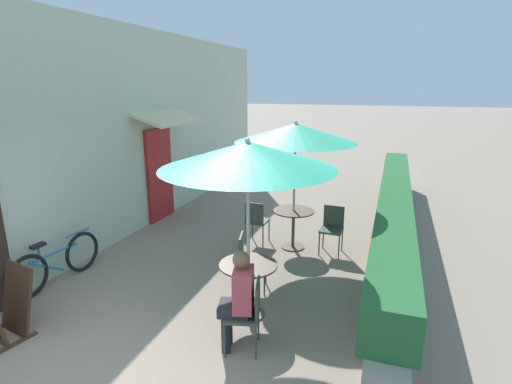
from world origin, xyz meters
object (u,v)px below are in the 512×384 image
object	(u,v)px
patio_umbrella_mid	(296,133)
patio_table_near	(248,278)
cafe_chair_mid_left	(332,226)
bicycle_leaning	(57,263)
menu_board	(1,306)
patio_umbrella_near	(248,155)
seated_patron_near_left	(239,296)
cafe_chair_near_right	(248,257)
cafe_chair_mid_right	(256,219)
patio_table_mid	(293,221)
cafe_chair_near_left	(248,310)

from	to	relation	value
patio_umbrella_mid	patio_table_near	bearing A→B (deg)	-90.20
patio_umbrella_mid	cafe_chair_mid_left	xyz separation A→B (m)	(0.73, 0.05, -1.69)
patio_table_near	bicycle_leaning	distance (m)	3.16
patio_umbrella_mid	menu_board	distance (m)	5.09
patio_umbrella_near	seated_patron_near_left	xyz separation A→B (m)	(0.14, -0.72, -1.52)
patio_table_near	bicycle_leaning	world-z (taller)	bicycle_leaning
cafe_chair_near_right	patio_umbrella_mid	xyz separation A→B (m)	(0.26, 1.78, 1.69)
cafe_chair_mid_left	cafe_chair_mid_right	distance (m)	1.47
patio_umbrella_near	cafe_chair_mid_right	xyz separation A→B (m)	(-0.72, 2.41, -1.69)
patio_table_near	patio_umbrella_near	xyz separation A→B (m)	(-0.00, 0.00, 1.66)
patio_table_mid	menu_board	xyz separation A→B (m)	(-2.70, -3.93, -0.12)
cafe_chair_near_left	patio_table_mid	size ratio (longest dim) A/B	1.12
patio_umbrella_near	seated_patron_near_left	distance (m)	1.69
patio_umbrella_near	cafe_chair_mid_left	xyz separation A→B (m)	(0.74, 2.52, -1.69)
cafe_chair_near_left	cafe_chair_mid_left	distance (m)	3.24
cafe_chair_near_right	bicycle_leaning	size ratio (longest dim) A/B	0.52
patio_umbrella_near	cafe_chair_near_right	bearing A→B (deg)	110.10
patio_table_near	patio_table_mid	size ratio (longest dim) A/B	1.00
patio_umbrella_near	cafe_chair_mid_left	distance (m)	3.12
patio_table_near	seated_patron_near_left	size ratio (longest dim) A/B	0.62
bicycle_leaning	patio_umbrella_near	bearing A→B (deg)	7.51
patio_table_near	cafe_chair_near_left	xyz separation A→B (m)	(0.25, -0.69, -0.03)
patio_table_near	cafe_chair_mid_right	distance (m)	2.52
patio_table_near	cafe_chair_near_right	xyz separation A→B (m)	(-0.25, 0.69, -0.03)
cafe_chair_mid_left	menu_board	world-z (taller)	menu_board
patio_table_near	cafe_chair_near_left	size ratio (longest dim) A/B	0.89
menu_board	cafe_chair_mid_right	bearing A→B (deg)	74.74
patio_table_near	patio_table_mid	bearing A→B (deg)	89.80
cafe_chair_near_right	bicycle_leaning	xyz separation A→B (m)	(-2.90, -0.83, -0.16)
seated_patron_near_left	cafe_chair_mid_left	world-z (taller)	seated_patron_near_left
patio_table_near	cafe_chair_mid_left	bearing A→B (deg)	73.62
patio_umbrella_mid	bicycle_leaning	size ratio (longest dim) A/B	1.45
cafe_chair_near_right	patio_table_mid	size ratio (longest dim) A/B	1.12
cafe_chair_near_right	patio_table_mid	distance (m)	1.80
cafe_chair_mid_right	patio_umbrella_mid	bearing A→B (deg)	5.99
patio_table_mid	seated_patron_near_left	bearing A→B (deg)	-87.57
patio_table_mid	bicycle_leaning	world-z (taller)	bicycle_leaning
patio_umbrella_mid	cafe_chair_mid_right	xyz separation A→B (m)	(-0.73, -0.05, -1.69)
cafe_chair_near_left	patio_table_mid	xyz separation A→B (m)	(-0.24, 3.15, 0.03)
patio_table_near	bicycle_leaning	xyz separation A→B (m)	(-3.15, -0.14, -0.19)
cafe_chair_near_left	cafe_chair_near_right	world-z (taller)	same
patio_umbrella_near	seated_patron_near_left	bearing A→B (deg)	-78.66
cafe_chair_near_left	cafe_chair_mid_left	xyz separation A→B (m)	(0.49, 3.21, 0.00)
cafe_chair_near_right	patio_table_mid	xyz separation A→B (m)	(0.26, 1.78, 0.03)
cafe_chair_mid_right	menu_board	bearing A→B (deg)	-114.95
seated_patron_near_left	patio_table_mid	world-z (taller)	seated_patron_near_left
cafe_chair_mid_right	cafe_chair_mid_left	bearing A→B (deg)	5.99
cafe_chair_near_left	cafe_chair_near_right	bearing A→B (deg)	5.99
patio_umbrella_mid	bicycle_leaning	xyz separation A→B (m)	(-3.16, -2.61, -1.85)
patio_table_near	patio_umbrella_mid	world-z (taller)	patio_umbrella_mid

